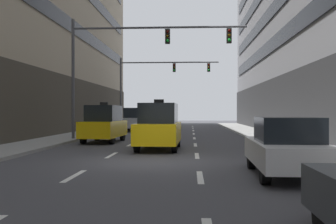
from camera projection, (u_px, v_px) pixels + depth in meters
ground_plane at (149, 162)px, 13.47m from camera, size 120.00×120.00×0.00m
lane_stripe_l1_s3 at (74, 176)px, 10.57m from camera, size 0.16×2.00×0.01m
lane_stripe_l1_s4 at (111, 155)px, 15.57m from camera, size 0.16×2.00×0.01m
lane_stripe_l1_s5 at (131, 144)px, 20.56m from camera, size 0.16×2.00×0.01m
lane_stripe_l1_s6 at (142, 138)px, 25.55m from camera, size 0.16×2.00×0.01m
lane_stripe_l1_s7 at (150, 134)px, 30.54m from camera, size 0.16×2.00×0.01m
lane_stripe_l1_s8 at (156, 130)px, 35.53m from camera, size 0.16×2.00×0.01m
lane_stripe_l1_s9 at (160, 128)px, 40.53m from camera, size 0.16×2.00×0.01m
lane_stripe_l1_s10 at (163, 126)px, 45.52m from camera, size 0.16×2.00×0.01m
lane_stripe_l2_s3 at (200, 177)px, 10.38m from camera, size 0.16×2.00×0.01m
lane_stripe_l2_s4 at (197, 156)px, 15.38m from camera, size 0.16×2.00×0.01m
lane_stripe_l2_s5 at (195, 145)px, 20.37m from camera, size 0.16×2.00×0.01m
lane_stripe_l2_s6 at (194, 138)px, 25.36m from camera, size 0.16×2.00×0.01m
lane_stripe_l2_s7 at (194, 134)px, 30.35m from camera, size 0.16×2.00×0.01m
lane_stripe_l2_s8 at (193, 131)px, 35.34m from camera, size 0.16×2.00×0.01m
lane_stripe_l2_s9 at (193, 128)px, 40.34m from camera, size 0.16×2.00×0.01m
lane_stripe_l2_s10 at (193, 126)px, 45.33m from camera, size 0.16×2.00×0.01m
car_driving_0 at (145, 120)px, 41.05m from camera, size 1.99×4.53×1.68m
car_driving_1 at (135, 120)px, 34.46m from camera, size 1.92×4.25×2.02m
taxi_driving_2 at (159, 127)px, 17.85m from camera, size 1.91×4.36×2.27m
taxi_driving_3 at (104, 124)px, 22.11m from camera, size 1.96×4.33×2.23m
car_parked_1 at (287, 147)px, 10.51m from camera, size 1.88×4.25×1.58m
traffic_signal_0 at (132, 53)px, 22.94m from camera, size 10.18×0.35×6.98m
traffic_signal_1 at (154, 77)px, 38.82m from camera, size 9.70×0.35×6.87m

